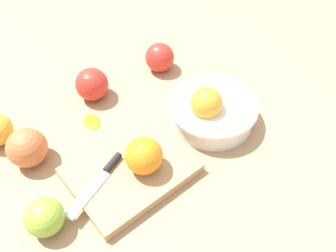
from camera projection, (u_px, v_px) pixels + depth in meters
ground_plane at (141, 139)px, 0.76m from camera, size 2.40×2.40×0.00m
bowl at (212, 109)px, 0.77m from camera, size 0.19×0.19×0.10m
cutting_board at (131, 170)px, 0.69m from camera, size 0.24×0.19×0.02m
orange_on_board at (144, 156)px, 0.66m from camera, size 0.07×0.07×0.07m
knife at (102, 176)px, 0.66m from camera, size 0.15×0.06×0.01m
apple_front_right at (27, 148)px, 0.69m from camera, size 0.08×0.08×0.08m
apple_front_center at (93, 84)px, 0.82m from camera, size 0.08×0.08×0.08m
apple_front_left at (160, 57)px, 0.88m from camera, size 0.07×0.07×0.07m
apple_back_right at (45, 217)px, 0.60m from camera, size 0.07×0.07×0.07m
citrus_peel at (92, 121)px, 0.79m from camera, size 0.05×0.06×0.01m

